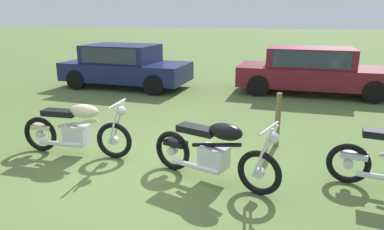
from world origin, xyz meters
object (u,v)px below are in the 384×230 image
at_px(car_navy, 124,64).
at_px(fence_post_wooden, 278,120).
at_px(car_burgundy, 312,68).
at_px(motorcycle_cream, 77,129).
at_px(motorcycle_black, 214,151).

distance_m(car_navy, fence_post_wooden, 6.79).
bearing_deg(fence_post_wooden, car_burgundy, 79.31).
relative_size(car_navy, fence_post_wooden, 4.23).
xyz_separation_m(motorcycle_cream, car_navy, (-1.77, 5.72, 0.32)).
height_order(motorcycle_black, car_burgundy, car_burgundy).
bearing_deg(motorcycle_cream, fence_post_wooden, 19.74).
height_order(motorcycle_black, fence_post_wooden, fence_post_wooden).
height_order(motorcycle_cream, car_burgundy, car_burgundy).
relative_size(car_burgundy, fence_post_wooden, 4.56).
distance_m(motorcycle_cream, motorcycle_black, 2.55).
bearing_deg(fence_post_wooden, motorcycle_cream, -158.89).
bearing_deg(car_burgundy, fence_post_wooden, -98.37).
distance_m(motorcycle_cream, car_burgundy, 7.59).
distance_m(motorcycle_black, fence_post_wooden, 1.93).
bearing_deg(car_navy, fence_post_wooden, -36.61).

